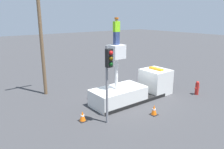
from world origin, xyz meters
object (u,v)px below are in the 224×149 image
(traffic_cone_curbside, at_px, (154,110))
(utility_pole, at_px, (41,34))
(bucket_truck, at_px, (134,89))
(traffic_cone_rear, at_px, (83,116))
(traffic_light_pole, at_px, (108,70))
(worker, at_px, (116,31))
(fire_hydrant, at_px, (197,88))

(traffic_cone_curbside, bearing_deg, utility_pole, 117.18)
(bucket_truck, xyz_separation_m, traffic_cone_curbside, (-0.84, -2.73, -0.48))
(traffic_cone_rear, bearing_deg, bucket_truck, 8.25)
(bucket_truck, relative_size, utility_pole, 0.76)
(traffic_light_pole, height_order, utility_pole, utility_pole)
(utility_pole, bearing_deg, worker, -58.64)
(fire_hydrant, distance_m, traffic_cone_curbside, 5.49)
(worker, relative_size, fire_hydrant, 1.58)
(worker, relative_size, traffic_cone_rear, 2.80)
(traffic_cone_rear, relative_size, traffic_cone_curbside, 0.92)
(traffic_light_pole, xyz_separation_m, traffic_cone_curbside, (2.99, -0.80, -2.91))
(worker, height_order, utility_pole, utility_pole)
(utility_pole, bearing_deg, traffic_cone_rear, -89.82)
(traffic_light_pole, bearing_deg, traffic_cone_curbside, -15.05)
(fire_hydrant, xyz_separation_m, utility_pole, (-9.50, 7.43, 4.21))
(worker, xyz_separation_m, traffic_cone_curbside, (0.91, -2.73, -4.79))
(traffic_light_pole, distance_m, traffic_cone_curbside, 4.25)
(traffic_light_pole, bearing_deg, worker, 42.77)
(fire_hydrant, relative_size, utility_pole, 0.13)
(worker, bearing_deg, fire_hydrant, -19.78)
(traffic_cone_rear, xyz_separation_m, utility_pole, (-0.02, 5.84, 4.46))
(bucket_truck, relative_size, traffic_cone_rear, 10.82)
(traffic_cone_curbside, distance_m, utility_pole, 9.89)
(bucket_truck, bearing_deg, traffic_cone_rear, -171.75)
(worker, relative_size, utility_pole, 0.20)
(worker, relative_size, traffic_cone_curbside, 2.57)
(traffic_light_pole, bearing_deg, bucket_truck, 26.72)
(traffic_cone_curbside, xyz_separation_m, utility_pole, (-4.04, 7.86, 4.43))
(traffic_cone_rear, bearing_deg, traffic_cone_curbside, -26.71)
(traffic_light_pole, relative_size, utility_pole, 0.52)
(fire_hydrant, xyz_separation_m, traffic_cone_curbside, (-5.47, -0.43, -0.22))
(bucket_truck, distance_m, utility_pole, 8.11)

